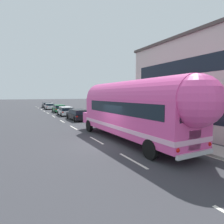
{
  "coord_description": "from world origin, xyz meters",
  "views": [
    {
      "loc": [
        -4.9,
        -10.9,
        3.14
      ],
      "look_at": [
        1.93,
        2.44,
        1.81
      ],
      "focal_mm": 30.12,
      "sensor_mm": 36.0,
      "label": 1
    }
  ],
  "objects_px": {
    "car_fifth": "(47,105)",
    "car_fourth": "(50,106)",
    "painted_bus": "(134,108)",
    "car_lead": "(78,114)",
    "car_third": "(59,108)",
    "car_second": "(65,110)"
  },
  "relations": [
    {
      "from": "car_third",
      "to": "car_fourth",
      "type": "relative_size",
      "value": 1.04
    },
    {
      "from": "car_third",
      "to": "car_lead",
      "type": "bearing_deg",
      "value": -90.48
    },
    {
      "from": "painted_bus",
      "to": "car_lead",
      "type": "xyz_separation_m",
      "value": [
        0.09,
        12.79,
        -1.51
      ]
    },
    {
      "from": "painted_bus",
      "to": "car_fifth",
      "type": "height_order",
      "value": "painted_bus"
    },
    {
      "from": "painted_bus",
      "to": "car_second",
      "type": "relative_size",
      "value": 2.88
    },
    {
      "from": "car_third",
      "to": "car_fourth",
      "type": "bearing_deg",
      "value": 92.56
    },
    {
      "from": "painted_bus",
      "to": "car_fifth",
      "type": "xyz_separation_m",
      "value": [
        0.06,
        39.91,
        -1.51
      ]
    },
    {
      "from": "car_third",
      "to": "painted_bus",
      "type": "bearing_deg",
      "value": -90.44
    },
    {
      "from": "painted_bus",
      "to": "car_third",
      "type": "relative_size",
      "value": 2.73
    },
    {
      "from": "car_fourth",
      "to": "car_fifth",
      "type": "distance_m",
      "value": 6.31
    },
    {
      "from": "car_third",
      "to": "car_fifth",
      "type": "relative_size",
      "value": 1.03
    },
    {
      "from": "car_fifth",
      "to": "car_fourth",
      "type": "bearing_deg",
      "value": -92.23
    },
    {
      "from": "car_lead",
      "to": "painted_bus",
      "type": "bearing_deg",
      "value": -90.4
    },
    {
      "from": "car_fourth",
      "to": "car_third",
      "type": "bearing_deg",
      "value": -87.44
    },
    {
      "from": "car_fourth",
      "to": "painted_bus",
      "type": "bearing_deg",
      "value": -89.69
    },
    {
      "from": "painted_bus",
      "to": "car_fifth",
      "type": "bearing_deg",
      "value": 89.91
    },
    {
      "from": "painted_bus",
      "to": "car_third",
      "type": "height_order",
      "value": "painted_bus"
    },
    {
      "from": "car_third",
      "to": "car_fourth",
      "type": "distance_m",
      "value": 8.45
    },
    {
      "from": "car_lead",
      "to": "car_fifth",
      "type": "bearing_deg",
      "value": 90.06
    },
    {
      "from": "car_second",
      "to": "car_fifth",
      "type": "bearing_deg",
      "value": 89.62
    },
    {
      "from": "car_fourth",
      "to": "car_second",
      "type": "bearing_deg",
      "value": -89.59
    },
    {
      "from": "car_lead",
      "to": "car_fifth",
      "type": "distance_m",
      "value": 27.12
    }
  ]
}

